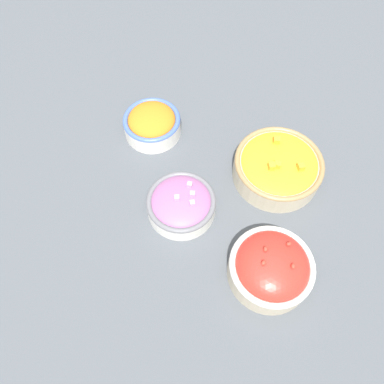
# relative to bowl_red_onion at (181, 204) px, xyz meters

# --- Properties ---
(ground_plane) EXTENTS (3.00, 3.00, 0.00)m
(ground_plane) POSITION_rel_bowl_red_onion_xyz_m (0.01, 0.03, -0.03)
(ground_plane) COLOR #4C5156
(bowl_red_onion) EXTENTS (0.15, 0.15, 0.06)m
(bowl_red_onion) POSITION_rel_bowl_red_onion_xyz_m (0.00, 0.00, 0.00)
(bowl_red_onion) COLOR silver
(bowl_red_onion) RESTS_ON ground_plane
(bowl_carrots) EXTENTS (0.14, 0.14, 0.07)m
(bowl_carrots) POSITION_rel_bowl_red_onion_xyz_m (-0.15, 0.17, 0.00)
(bowl_carrots) COLOR silver
(bowl_carrots) RESTS_ON ground_plane
(bowl_cherry_tomatoes) EXTENTS (0.16, 0.16, 0.09)m
(bowl_cherry_tomatoes) POSITION_rel_bowl_red_onion_xyz_m (0.21, -0.07, 0.01)
(bowl_cherry_tomatoes) COLOR beige
(bowl_cherry_tomatoes) RESTS_ON ground_plane
(bowl_squash) EXTENTS (0.19, 0.19, 0.08)m
(bowl_squash) POSITION_rel_bowl_red_onion_xyz_m (0.17, 0.16, 0.01)
(bowl_squash) COLOR beige
(bowl_squash) RESTS_ON ground_plane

